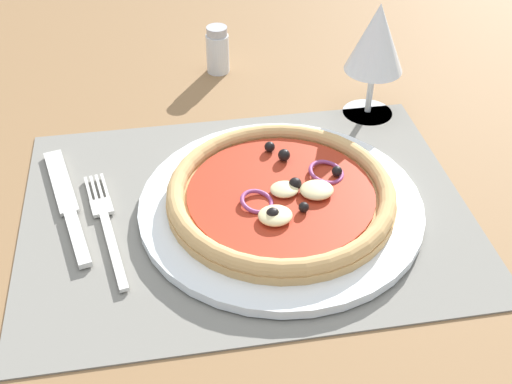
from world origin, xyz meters
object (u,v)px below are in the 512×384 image
fork (106,221)px  knife (67,202)px  pizza (281,194)px  wine_glass (377,40)px  plate (281,205)px  pepper_shaker (218,50)px

fork → knife: (-4.12, 3.72, 0.03)cm
pizza → wine_glass: bearing=49.3°
plate → pizza: (0.04, -0.02, 1.61)cm
fork → wine_glass: wine_glass is taller
fork → wine_glass: size_ratio=1.21×
wine_glass → knife: bearing=-161.2°
pepper_shaker → fork: bearing=-116.6°
plate → wine_glass: 24.56cm
plate → wine_glass: wine_glass is taller
plate → knife: (-22.32, 4.57, -0.27)cm
fork → knife: bearing=37.4°
pizza → pepper_shaker: bearing=95.2°
plate → knife: size_ratio=1.50×
plate → fork: bearing=177.3°
pizza → fork: pizza is taller
pepper_shaker → pizza: bearing=-84.8°
fork → wine_glass: 38.11cm
fork → wine_glass: bearing=-74.2°
fork → pepper_shaker: (15.39, 30.70, 2.63)cm
knife → pepper_shaker: pepper_shaker is taller
plate → pepper_shaker: (-2.81, 31.54, 2.32)cm
knife → wine_glass: bearing=-84.4°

